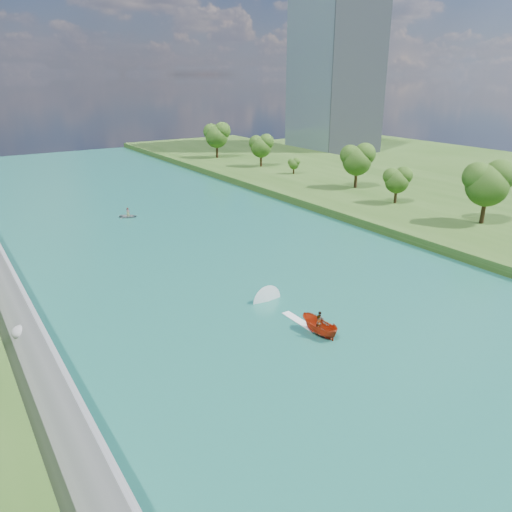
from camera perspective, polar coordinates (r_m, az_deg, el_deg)
ground at (r=49.30m, az=9.02°, el=-8.94°), size 260.00×260.00×0.00m
river_water at (r=63.94m, az=-2.94°, el=-1.68°), size 55.00×240.00×0.10m
berm_east at (r=97.15m, az=23.24°, el=4.74°), size 44.00×240.00×1.50m
riprap_bank at (r=55.84m, az=-26.49°, el=-5.28°), size 3.95×236.00×4.19m
office_tower at (r=169.17m, az=9.15°, el=21.93°), size 22.00×22.00×60.00m
trees_east at (r=96.02m, az=15.80°, el=9.08°), size 12.97×142.85×11.67m
motorboat at (r=49.68m, az=6.27°, el=-7.45°), size 3.60×19.06×2.19m
raft at (r=90.50m, az=-14.41°, el=4.54°), size 3.83×3.62×1.71m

